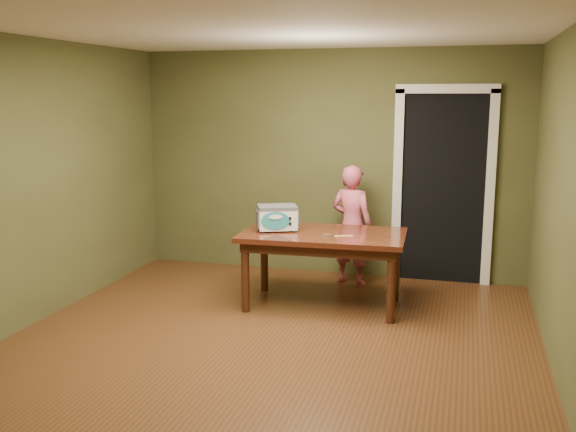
% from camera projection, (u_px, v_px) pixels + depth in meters
% --- Properties ---
extents(floor, '(5.00, 5.00, 0.00)m').
position_uv_depth(floor, '(264.00, 351.00, 5.31)').
color(floor, '#5D301A').
rests_on(floor, ground).
extents(room_shell, '(4.52, 5.02, 2.61)m').
position_uv_depth(room_shell, '(263.00, 144.00, 4.99)').
color(room_shell, '#4F522C').
rests_on(room_shell, ground).
extents(doorway, '(1.10, 0.66, 2.25)m').
position_uv_depth(doorway, '(444.00, 185.00, 7.40)').
color(doorway, black).
rests_on(doorway, ground).
extents(dining_table, '(1.64, 0.97, 0.75)m').
position_uv_depth(dining_table, '(323.00, 242.00, 6.33)').
color(dining_table, '#36160C').
rests_on(dining_table, floor).
extents(toy_oven, '(0.47, 0.40, 0.25)m').
position_uv_depth(toy_oven, '(277.00, 217.00, 6.40)').
color(toy_oven, '#4C4F54').
rests_on(toy_oven, dining_table).
extents(baking_pan, '(0.10, 0.10, 0.02)m').
position_uv_depth(baking_pan, '(327.00, 235.00, 6.15)').
color(baking_pan, silver).
rests_on(baking_pan, dining_table).
extents(spatula, '(0.18, 0.09, 0.01)m').
position_uv_depth(spatula, '(344.00, 236.00, 6.14)').
color(spatula, '#FFD86E').
rests_on(spatula, dining_table).
extents(child, '(0.56, 0.45, 1.34)m').
position_uv_depth(child, '(352.00, 225.00, 7.08)').
color(child, '#CB536C').
rests_on(child, floor).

